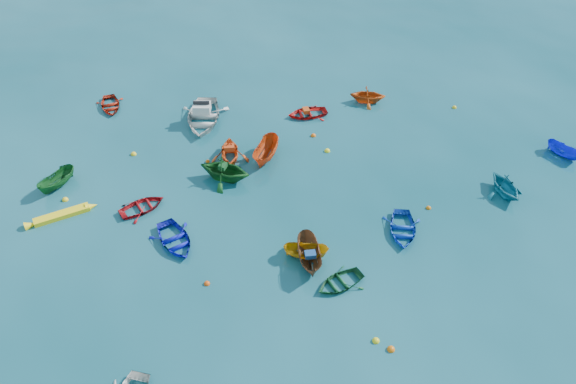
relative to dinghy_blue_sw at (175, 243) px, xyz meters
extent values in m
plane|color=#0A3E4A|center=(7.07, -2.78, 0.00)|extent=(160.00, 160.00, 0.00)
imported|color=#0E14B9|center=(0.00, 0.00, 0.00)|extent=(3.22, 3.84, 0.68)
imported|color=brown|center=(6.97, -3.14, 0.00)|extent=(1.56, 3.30, 1.23)
imported|color=#0F40BE|center=(12.74, -2.22, 0.00)|extent=(3.14, 3.69, 0.65)
imported|color=#D94614|center=(4.22, 6.71, 0.00)|extent=(2.93, 3.27, 1.55)
imported|color=orange|center=(6.87, -2.73, 0.00)|extent=(2.65, 1.75, 0.96)
imported|color=#124D28|center=(8.08, -5.01, 0.00)|extent=(3.11, 2.60, 0.55)
imported|color=#16718A|center=(20.07, -0.60, 0.00)|extent=(2.50, 2.85, 1.43)
imported|color=#A30D13|center=(-1.64, 3.24, 0.00)|extent=(3.27, 2.79, 0.57)
imported|color=#CA4413|center=(6.58, 6.20, 0.00)|extent=(2.78, 3.50, 1.29)
imported|color=#114C1A|center=(3.60, 4.82, 0.00)|extent=(4.30, 4.16, 1.73)
imported|color=red|center=(10.53, 10.46, 0.00)|extent=(2.90, 2.07, 0.60)
imported|color=#1121D6|center=(25.84, 1.88, 0.00)|extent=(1.90, 2.53, 0.92)
imported|color=#B1210E|center=(-3.41, 14.91, 0.00)|extent=(2.29, 3.02, 0.59)
imported|color=#C14A12|center=(15.39, 11.14, 0.00)|extent=(3.26, 3.04, 1.39)
imported|color=#135520|center=(-6.63, 6.55, 0.00)|extent=(2.67, 2.72, 1.07)
imported|color=silver|center=(3.06, 11.50, 0.00)|extent=(4.56, 5.56, 1.61)
cube|color=navy|center=(6.95, -3.29, 0.76)|extent=(0.63, 0.51, 0.28)
cube|color=red|center=(4.23, 6.76, 0.94)|extent=(0.74, 0.60, 0.33)
cube|color=#124A1D|center=(3.52, 4.88, 1.01)|extent=(0.67, 0.72, 0.28)
cube|color=#C64214|center=(10.43, 10.46, 0.45)|extent=(0.45, 0.59, 0.29)
sphere|color=#DB460B|center=(1.34, -3.34, 0.00)|extent=(0.33, 0.33, 0.33)
sphere|color=yellow|center=(8.73, -8.70, 0.00)|extent=(0.36, 0.36, 0.36)
sphere|color=orange|center=(9.26, -9.31, 0.00)|extent=(0.38, 0.38, 0.38)
sphere|color=yellow|center=(-1.98, 8.76, 0.00)|extent=(0.38, 0.38, 0.38)
sphere|color=#D6540B|center=(2.73, 6.82, 0.00)|extent=(0.29, 0.29, 0.29)
sphere|color=yellow|center=(10.72, 6.03, 0.00)|extent=(0.39, 0.39, 0.39)
sphere|color=orange|center=(15.03, -0.76, 0.00)|extent=(0.31, 0.31, 0.31)
sphere|color=yellow|center=(-6.20, 5.16, 0.00)|extent=(0.38, 0.38, 0.38)
sphere|color=#E95B0C|center=(10.28, 7.91, 0.00)|extent=(0.36, 0.36, 0.36)
sphere|color=gold|center=(21.42, 8.82, 0.00)|extent=(0.33, 0.33, 0.33)
camera|label=1|loc=(1.06, -22.42, 23.24)|focal=35.00mm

